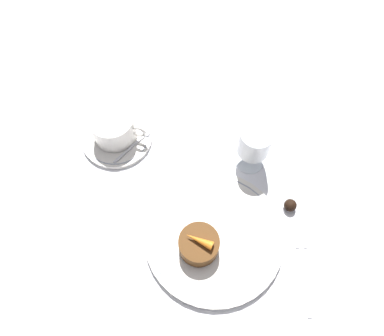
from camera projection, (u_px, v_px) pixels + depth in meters
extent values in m
plane|color=white|center=(201.00, 217.00, 0.74)|extent=(3.00, 3.00, 0.00)
cylinder|color=white|center=(214.00, 236.00, 0.72)|extent=(0.27, 0.27, 0.01)
torus|color=#999EA8|center=(214.00, 235.00, 0.72)|extent=(0.25, 0.25, 0.00)
cylinder|color=white|center=(117.00, 137.00, 0.82)|extent=(0.16, 0.16, 0.01)
torus|color=#999EA8|center=(117.00, 136.00, 0.82)|extent=(0.14, 0.14, 0.00)
cylinder|color=white|center=(113.00, 127.00, 0.79)|extent=(0.09, 0.09, 0.06)
cylinder|color=#9E7A4C|center=(113.00, 126.00, 0.79)|extent=(0.08, 0.08, 0.05)
torus|color=white|center=(138.00, 131.00, 0.78)|extent=(0.04, 0.01, 0.04)
cube|color=silver|center=(129.00, 149.00, 0.80)|extent=(0.05, 0.08, 0.00)
ellipsoid|color=silver|center=(147.00, 133.00, 0.82)|extent=(0.02, 0.03, 0.00)
cylinder|color=silver|center=(249.00, 160.00, 0.80)|extent=(0.06, 0.06, 0.01)
cylinder|color=silver|center=(251.00, 155.00, 0.78)|extent=(0.01, 0.01, 0.04)
cylinder|color=silver|center=(255.00, 142.00, 0.73)|extent=(0.06, 0.06, 0.06)
cylinder|color=#5B0F1E|center=(254.00, 145.00, 0.74)|extent=(0.06, 0.06, 0.03)
cube|color=silver|center=(306.00, 282.00, 0.69)|extent=(0.04, 0.12, 0.01)
cube|color=silver|center=(300.00, 236.00, 0.73)|extent=(0.03, 0.05, 0.01)
cylinder|color=#563314|center=(199.00, 245.00, 0.69)|extent=(0.08, 0.08, 0.04)
cone|color=orange|center=(199.00, 240.00, 0.66)|extent=(0.05, 0.03, 0.02)
sphere|color=black|center=(290.00, 205.00, 0.74)|extent=(0.03, 0.03, 0.03)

